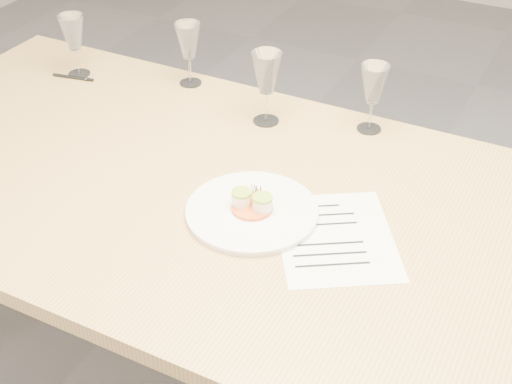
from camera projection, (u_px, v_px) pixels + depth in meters
The scene contains 8 objects.
dining_table at pixel (297, 236), 1.66m from camera, with size 2.40×1.00×0.75m.
dinner_plate at pixel (252, 210), 1.60m from camera, with size 0.30×0.30×0.08m.
recipe_sheet at pixel (335, 237), 1.55m from camera, with size 0.37×0.40×0.00m.
ballpoint_pen at pixel (73, 77), 2.15m from camera, with size 0.13×0.04×0.01m.
wine_glass_0 at pixel (73, 34), 2.10m from camera, with size 0.08×0.08×0.19m.
wine_glass_1 at pixel (188, 42), 2.05m from camera, with size 0.08×0.08×0.19m.
wine_glass_2 at pixel (266, 74), 1.87m from camera, with size 0.08×0.08×0.20m.
wine_glass_3 at pixel (374, 86), 1.84m from camera, with size 0.08×0.08×0.19m.
Camera 1 is at (0.50, -1.18, 1.74)m, focal length 50.00 mm.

